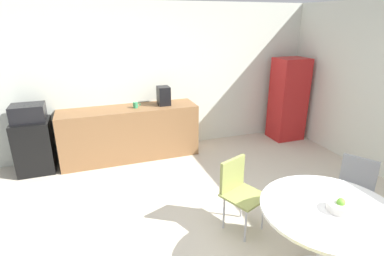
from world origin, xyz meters
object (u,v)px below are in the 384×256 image
object	(u,v)px
round_table	(327,220)
fruit_bowl	(340,206)
mini_fridge	(34,146)
microwave	(28,113)
mug_white	(136,105)
coffee_maker	(164,96)
chair_olive	(238,186)
locker_cabinet	(288,99)
chair_gray	(355,185)

from	to	relation	value
round_table	fruit_bowl	bearing A→B (deg)	-43.74
mini_fridge	microwave	distance (m)	0.55
microwave	fruit_bowl	xyz separation A→B (m)	(2.82, -3.30, -0.17)
mini_fridge	mug_white	xyz separation A→B (m)	(1.62, -0.03, 0.53)
microwave	coffee_maker	xyz separation A→B (m)	(2.12, 0.00, 0.09)
chair_olive	round_table	bearing A→B (deg)	-67.37
mini_fridge	chair_olive	world-z (taller)	mini_fridge
mug_white	microwave	bearing A→B (deg)	178.96
chair_olive	fruit_bowl	bearing A→B (deg)	-65.76
locker_cabinet	fruit_bowl	world-z (taller)	locker_cabinet
locker_cabinet	mug_white	xyz separation A→B (m)	(-3.01, 0.07, 0.14)
coffee_maker	mug_white	bearing A→B (deg)	-176.59
locker_cabinet	coffee_maker	xyz separation A→B (m)	(-2.51, 0.10, 0.25)
microwave	fruit_bowl	distance (m)	4.35
mug_white	locker_cabinet	bearing A→B (deg)	-1.34
chair_olive	fruit_bowl	xyz separation A→B (m)	(0.45, -0.99, 0.27)
round_table	coffee_maker	world-z (taller)	coffee_maker
mug_white	coffee_maker	xyz separation A→B (m)	(0.50, 0.03, 0.11)
coffee_maker	mini_fridge	bearing A→B (deg)	180.00
fruit_bowl	mug_white	bearing A→B (deg)	110.18
microwave	chair_gray	world-z (taller)	microwave
coffee_maker	chair_gray	bearing A→B (deg)	-60.82
chair_olive	mug_white	bearing A→B (deg)	108.35
mini_fridge	fruit_bowl	xyz separation A→B (m)	(2.82, -3.30, 0.37)
mini_fridge	locker_cabinet	world-z (taller)	locker_cabinet
round_table	fruit_bowl	world-z (taller)	fruit_bowl
coffee_maker	locker_cabinet	bearing A→B (deg)	-2.28
microwave	locker_cabinet	distance (m)	4.63
microwave	round_table	distance (m)	4.28
microwave	fruit_bowl	size ratio (longest dim) A/B	2.20
microwave	locker_cabinet	size ratio (longest dim) A/B	0.30
fruit_bowl	round_table	bearing A→B (deg)	136.26
chair_olive	mini_fridge	bearing A→B (deg)	135.85
round_table	chair_gray	distance (m)	1.02
microwave	mug_white	size ratio (longest dim) A/B	3.72
mini_fridge	microwave	bearing A→B (deg)	0.00
chair_gray	fruit_bowl	bearing A→B (deg)	-145.48
chair_gray	mug_white	xyz separation A→B (m)	(-2.02, 2.70, 0.43)
round_table	fruit_bowl	xyz separation A→B (m)	(0.06, -0.05, 0.17)
locker_cabinet	chair_gray	size ratio (longest dim) A/B	1.94
microwave	coffee_maker	distance (m)	2.12
chair_gray	mug_white	distance (m)	3.40
chair_gray	locker_cabinet	bearing A→B (deg)	69.53
mini_fridge	fruit_bowl	size ratio (longest dim) A/B	3.82
fruit_bowl	mini_fridge	bearing A→B (deg)	130.57
locker_cabinet	chair_olive	distance (m)	3.17
mini_fridge	round_table	bearing A→B (deg)	-49.53
mini_fridge	coffee_maker	size ratio (longest dim) A/B	2.61
locker_cabinet	round_table	size ratio (longest dim) A/B	1.35
fruit_bowl	mug_white	size ratio (longest dim) A/B	1.69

